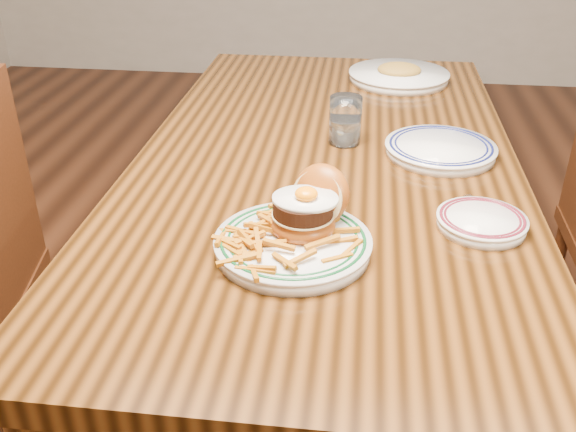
# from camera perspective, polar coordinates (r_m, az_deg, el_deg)

# --- Properties ---
(floor) EXTENTS (6.00, 6.00, 0.00)m
(floor) POSITION_cam_1_polar(r_m,az_deg,el_deg) (1.89, 2.76, -15.75)
(floor) COLOR black
(floor) RESTS_ON ground
(table) EXTENTS (0.85, 1.60, 0.75)m
(table) POSITION_cam_1_polar(r_m,az_deg,el_deg) (1.50, 3.36, 2.42)
(table) COLOR black
(table) RESTS_ON floor
(main_plate) EXTENTS (0.27, 0.29, 0.13)m
(main_plate) POSITION_cam_1_polar(r_m,az_deg,el_deg) (1.09, 0.88, -1.24)
(main_plate) COLOR white
(main_plate) RESTS_ON table
(side_plate) EXTENTS (0.16, 0.17, 0.02)m
(side_plate) POSITION_cam_1_polar(r_m,az_deg,el_deg) (1.21, 16.84, -0.42)
(side_plate) COLOR white
(side_plate) RESTS_ON table
(rear_plate) EXTENTS (0.25, 0.25, 0.03)m
(rear_plate) POSITION_cam_1_polar(r_m,az_deg,el_deg) (1.49, 13.40, 5.86)
(rear_plate) COLOR white
(rear_plate) RESTS_ON table
(water_glass) EXTENTS (0.07, 0.07, 0.11)m
(water_glass) POSITION_cam_1_polar(r_m,az_deg,el_deg) (1.51, 5.10, 8.23)
(water_glass) COLOR white
(water_glass) RESTS_ON table
(far_plate) EXTENTS (0.30, 0.30, 0.05)m
(far_plate) POSITION_cam_1_polar(r_m,az_deg,el_deg) (1.99, 9.82, 12.24)
(far_plate) COLOR white
(far_plate) RESTS_ON table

